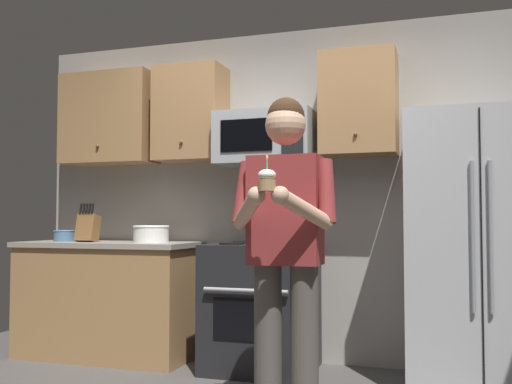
{
  "coord_description": "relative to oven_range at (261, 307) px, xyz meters",
  "views": [
    {
      "loc": [
        1.16,
        -2.77,
        1.1
      ],
      "look_at": [
        0.17,
        0.27,
        1.25
      ],
      "focal_mm": 41.22,
      "sensor_mm": 36.0,
      "label": 1
    }
  ],
  "objects": [
    {
      "name": "microwave",
      "position": [
        0.0,
        0.12,
        1.26
      ],
      "size": [
        0.74,
        0.41,
        0.4
      ],
      "color": "#9EA0A5"
    },
    {
      "name": "cabinet_row_upper",
      "position": [
        -0.57,
        0.17,
        1.49
      ],
      "size": [
        2.78,
        0.36,
        0.76
      ],
      "color": "#9E7247"
    },
    {
      "name": "person",
      "position": [
        0.48,
        -1.1,
        0.53
      ],
      "size": [
        0.6,
        0.48,
        1.76
      ],
      "color": "#4C4742",
      "rests_on": "ground"
    },
    {
      "name": "bowl_small_colored",
      "position": [
        -1.72,
        0.02,
        0.51
      ],
      "size": [
        0.2,
        0.2,
        0.09
      ],
      "color": "#4C7299",
      "rests_on": "counter_left"
    },
    {
      "name": "wall_back",
      "position": [
        0.15,
        0.39,
        0.84
      ],
      "size": [
        4.4,
        0.1,
        2.6
      ],
      "primitive_type": "cube",
      "color": "gray",
      "rests_on": "ground"
    },
    {
      "name": "oven_range",
      "position": [
        0.0,
        0.0,
        0.0
      ],
      "size": [
        0.76,
        0.7,
        0.93
      ],
      "color": "black",
      "rests_on": "ground"
    },
    {
      "name": "refrigerator",
      "position": [
        1.5,
        -0.04,
        0.44
      ],
      "size": [
        0.9,
        0.75,
        1.8
      ],
      "color": "#B7BABF",
      "rests_on": "ground"
    },
    {
      "name": "cupcake",
      "position": [
        0.48,
        -1.43,
        0.83
      ],
      "size": [
        0.09,
        0.09,
        0.17
      ],
      "color": "#A87F56"
    },
    {
      "name": "bowl_large_white",
      "position": [
        -0.92,
        0.02,
        0.53
      ],
      "size": [
        0.29,
        0.29,
        0.13
      ],
      "color": "white",
      "rests_on": "counter_left"
    },
    {
      "name": "counter_left",
      "position": [
        -1.3,
        0.02,
        0.0
      ],
      "size": [
        1.44,
        0.66,
        0.92
      ],
      "color": "#9E7247",
      "rests_on": "ground"
    },
    {
      "name": "knife_block",
      "position": [
        -1.47,
        -0.03,
        0.57
      ],
      "size": [
        0.16,
        0.15,
        0.32
      ],
      "color": "brown",
      "rests_on": "counter_left"
    }
  ]
}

